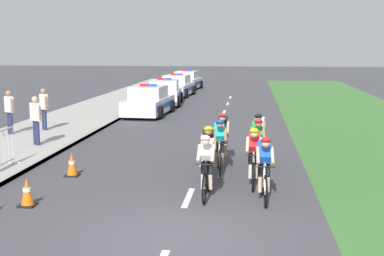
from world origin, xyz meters
name	(u,v)px	position (x,y,z in m)	size (l,w,h in m)	color
ground_plane	(172,236)	(0.00, 0.00, 0.00)	(160.00, 160.00, 0.00)	#424247
sidewalk_slab	(72,121)	(-6.80, 14.00, 0.06)	(4.06, 60.00, 0.12)	#A3A099
kerb_edge	(113,121)	(-4.85, 14.00, 0.07)	(0.16, 60.00, 0.13)	#9E9E99
grass_verge	(368,127)	(6.47, 14.00, 0.00)	(7.00, 60.00, 0.01)	#3D7033
lane_markings_centre	(217,130)	(0.00, 12.50, 0.00)	(0.14, 29.60, 0.01)	white
cyclist_lead	(207,165)	(0.42, 2.52, 0.79)	(0.42, 1.72, 1.56)	black
cyclist_second	(264,167)	(1.74, 2.44, 0.79)	(0.43, 1.72, 1.56)	black
cyclist_third	(208,153)	(0.35, 3.88, 0.79)	(0.44, 1.72, 1.56)	black
cyclist_fourth	(254,156)	(1.51, 3.67, 0.79)	(0.42, 1.72, 1.56)	black
cyclist_fifth	(219,144)	(0.56, 5.06, 0.79)	(0.45, 1.72, 1.56)	black
cyclist_sixth	(257,144)	(1.60, 5.31, 0.79)	(0.44, 1.72, 1.56)	black
cyclist_seventh	(223,136)	(0.58, 6.38, 0.79)	(0.42, 1.72, 1.56)	black
cyclist_eighth	(259,137)	(1.66, 6.41, 0.79)	(0.45, 1.72, 1.56)	black
police_car_nearest	(149,102)	(-3.72, 16.75, 0.68)	(2.19, 4.49, 1.59)	silver
police_car_second	(165,93)	(-3.72, 21.65, 0.68)	(2.24, 4.52, 1.59)	silver
police_car_third	(177,86)	(-3.72, 26.89, 0.68)	(2.24, 4.52, 1.59)	white
police_car_furthest	(187,81)	(-3.72, 32.51, 0.68)	(2.30, 4.54, 1.59)	silver
traffic_cone_near	(72,165)	(-3.37, 4.19, 0.31)	(0.36, 0.36, 0.64)	black
traffic_cone_far	(27,192)	(-3.44, 1.46, 0.31)	(0.36, 0.36, 0.64)	black
spectator_closest	(36,117)	(-5.87, 7.80, 1.08)	(0.46, 0.39, 1.68)	#23284C
spectator_middle	(9,109)	(-7.80, 9.87, 1.08)	(0.45, 0.40, 1.68)	#23284C
spectator_back	(44,106)	(-6.86, 10.94, 1.08)	(0.41, 0.44, 1.68)	#23284C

